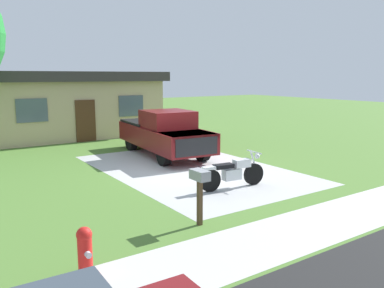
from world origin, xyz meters
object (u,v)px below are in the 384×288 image
Objects in this scene: motorcycle at (233,172)px; fire_hydrant at (85,253)px; pickup_truck at (163,132)px; neighbor_house at (70,103)px; mailbox at (200,183)px.

fire_hydrant is at bearing -153.65° from motorcycle.
fire_hydrant is (-6.17, -8.12, -0.53)m from pickup_truck.
neighbor_house is (-0.77, 13.10, 1.32)m from motorcycle.
neighbor_house is at bearing 83.37° from mailbox.
fire_hydrant is (-5.40, -2.68, -0.05)m from motorcycle.
pickup_truck is at bearing 52.79° from fire_hydrant.
neighbor_house is (1.74, 14.95, 0.81)m from mailbox.
pickup_truck is at bearing 81.99° from motorcycle.
neighbor_house is at bearing 73.65° from fire_hydrant.
mailbox is at bearing 15.94° from fire_hydrant.
pickup_truck is at bearing -78.62° from neighbor_house.
mailbox is 0.13× the size of neighbor_house.
motorcycle is 3.16m from mailbox.
pickup_truck is at bearing 65.82° from mailbox.
motorcycle is 13.19m from neighbor_house.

